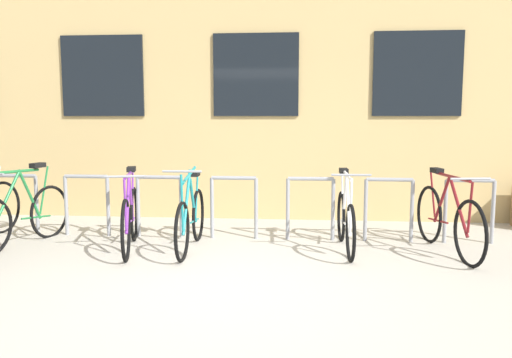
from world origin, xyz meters
TOP-DOWN VIEW (x-y plane):
  - ground_plane at (0.00, 0.00)m, footprint 42.00×42.00m
  - storefront_building at (-0.00, 6.36)m, footprint 28.00×6.37m
  - bike_rack at (-0.18, 1.90)m, footprint 6.63×0.05m
  - bicycle_purple at (-1.36, 1.24)m, footprint 0.53×1.65m
  - bicycle_maroon at (2.43, 1.42)m, footprint 0.46×1.82m
  - bicycle_teal at (-0.63, 1.30)m, footprint 0.44×1.67m
  - bicycle_white at (1.24, 1.45)m, footprint 0.44×1.61m
  - bicycle_green at (-2.76, 1.29)m, footprint 0.56×1.67m

SIDE VIEW (x-z plane):
  - ground_plane at x=0.00m, z-range 0.00..0.00m
  - bicycle_white at x=1.24m, z-range -0.13..0.86m
  - bicycle_teal at x=-0.63m, z-range -0.14..0.89m
  - bicycle_purple at x=-1.36m, z-range -0.11..0.88m
  - bicycle_green at x=-2.76m, z-range -0.13..0.90m
  - bicycle_maroon at x=2.43m, z-range -0.10..0.89m
  - bike_rack at x=-0.18m, z-range 0.09..0.92m
  - storefront_building at x=0.00m, z-range 0.00..5.65m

